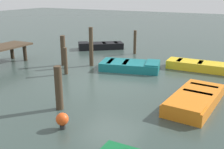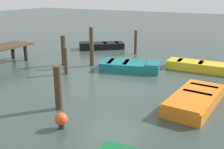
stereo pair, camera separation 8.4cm
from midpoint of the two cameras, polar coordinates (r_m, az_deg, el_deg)
ground_plane at (r=11.42m, az=0.21°, el=-1.68°), size 80.00×80.00×0.00m
rowboat_yellow at (r=13.79m, az=19.70°, el=1.57°), size 1.10×3.74×0.46m
rowboat_orange at (r=9.50m, az=17.31°, el=-5.10°), size 3.16×1.53×0.46m
rowboat_black at (r=18.13m, az=-2.17°, el=6.15°), size 2.63×2.94×0.46m
rowboat_teal at (r=13.19m, az=4.17°, el=1.87°), size 2.04×3.07×0.46m
mooring_piling_far_left at (r=14.15m, az=-10.04°, el=5.04°), size 0.25×0.25×1.55m
mooring_piling_far_right at (r=12.58m, az=-9.55°, el=2.85°), size 0.17×0.17×1.25m
mooring_piling_mid_left at (r=16.60m, az=5.17°, el=6.82°), size 0.18×0.18×1.44m
mooring_piling_near_right at (r=13.81m, az=-4.17°, el=5.88°), size 0.21×0.21×1.98m
mooring_piling_mid_right at (r=8.82m, az=-11.07°, el=-2.80°), size 0.25×0.25×1.45m
marker_buoy at (r=7.72m, az=-10.40°, el=-9.33°), size 0.36×0.36×0.48m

